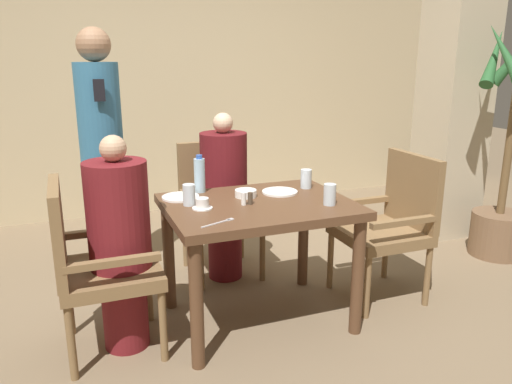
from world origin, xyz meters
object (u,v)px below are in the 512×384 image
Objects in this scene: standing_host at (102,148)px; teacup_with_saucer at (202,204)px; chair_right_side at (391,220)px; potted_palm at (506,174)px; diner_in_far_chair at (224,195)px; plate_main_right at (280,192)px; chair_far_side at (218,202)px; glass_tall_far at (189,195)px; glass_tall_near at (306,179)px; water_bottle at (200,175)px; plate_main_left at (181,197)px; diner_in_left_chair at (120,243)px; chair_left_side at (93,261)px; bowl_small at (246,193)px; glass_tall_mid at (330,194)px.

standing_host is 15.57× the size of teacup_with_saucer.
chair_right_side is 1.27m from potted_palm.
standing_host reaches higher than chair_right_side.
potted_palm is (2.15, -0.39, 0.06)m from diner_in_far_chair.
teacup_with_saucer is at bearing -164.02° from plate_main_right.
diner_in_far_chair is 10.62× the size of teacup_with_saucer.
chair_far_side reaches higher than glass_tall_far.
chair_far_side is at bearing 139.07° from chair_right_side.
potted_palm is at bearing -13.93° from chair_far_side.
glass_tall_near is at bearing -177.57° from potted_palm.
teacup_with_saucer is (0.43, -1.02, -0.17)m from standing_host.
water_bottle is at bearing 62.96° from glass_tall_far.
chair_right_side is 7.89× the size of glass_tall_near.
chair_right_side is 2.00m from standing_host.
plate_main_left is (0.37, -0.77, -0.19)m from standing_host.
chair_right_side is 0.52× the size of potted_palm.
diner_in_far_chair reaches higher than diner_in_left_chair.
water_bottle is (-0.25, -0.32, 0.24)m from diner_in_far_chair.
chair_left_side is 1.21m from chair_far_side.
chair_left_side is at bearing -175.10° from potted_palm.
standing_host is at bearing 154.62° from diner_in_far_chair.
potted_palm is at bearing 12.05° from chair_right_side.
glass_tall_far is (0.01, -0.16, 0.05)m from plate_main_left.
diner_in_far_chair is at bearing 110.82° from plate_main_right.
bowl_small is at bearing -177.69° from plate_main_right.
bowl_small is 0.36m from glass_tall_far.
glass_tall_mid is at bearing -30.22° from plate_main_left.
plate_main_left is at bearing 149.78° from glass_tall_mid.
chair_right_side reaches higher than plate_main_right.
diner_in_left_chair is at bearing 180.00° from chair_right_side.
plate_main_left is (-1.31, 0.25, 0.22)m from chair_right_side.
potted_palm reaches higher than chair_right_side.
diner_in_left_chair reaches higher than glass_tall_mid.
plate_main_left is 0.17m from glass_tall_far.
plate_main_left is at bearing 94.98° from glass_tall_far.
plate_main_right is 1.82× the size of glass_tall_near.
teacup_with_saucer is (0.44, -0.01, 0.16)m from diner_in_left_chair.
diner_in_far_chair reaches higher than water_bottle.
glass_tall_mid is (0.16, -0.33, 0.05)m from plate_main_right.
plate_main_right is at bearing -69.18° from diner_in_far_chair.
water_bottle is 1.93× the size of glass_tall_mid.
chair_left_side is 4.34× the size of plate_main_right.
plate_main_left is at bearing -125.66° from chair_far_side.
standing_host is (-1.68, 1.01, 0.41)m from chair_right_side.
glass_tall_near is (0.79, -0.06, 0.05)m from plate_main_left.
potted_palm is 2.41m from water_bottle.
chair_left_side is 0.16m from diner_in_left_chair.
water_bottle is at bearing -118.83° from chair_far_side.
plate_main_right is 0.55m from teacup_with_saucer.
teacup_with_saucer is at bearing -67.20° from standing_host.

